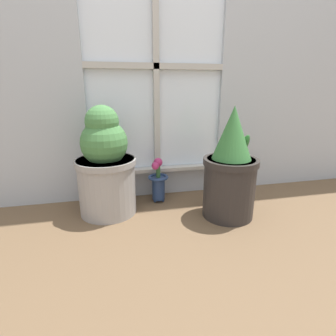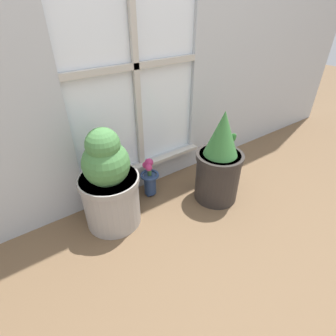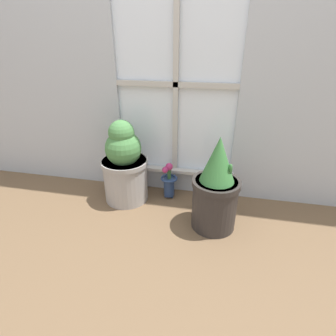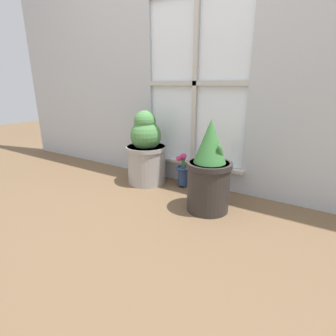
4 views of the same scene
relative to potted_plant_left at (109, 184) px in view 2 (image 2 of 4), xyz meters
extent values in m
plane|color=brown|center=(0.33, -0.31, -0.28)|extent=(10.00, 10.00, 0.00)
cube|color=#B2B7BC|center=(0.33, 0.23, -0.18)|extent=(0.86, 0.05, 0.20)
cube|color=white|center=(0.33, 0.24, 0.55)|extent=(0.86, 0.02, 1.27)
cube|color=#BCB7AD|center=(0.33, 0.21, 0.55)|extent=(0.04, 0.02, 1.27)
cube|color=#BCB7AD|center=(0.33, 0.21, 0.55)|extent=(0.86, 0.02, 0.04)
cube|color=#BCB7AD|center=(0.33, 0.18, -0.10)|extent=(0.92, 0.06, 0.02)
cylinder|color=#9E9993|center=(0.00, 0.00, -0.12)|extent=(0.32, 0.32, 0.33)
cylinder|color=#9E9993|center=(0.00, 0.00, 0.03)|extent=(0.34, 0.34, 0.03)
cylinder|color=#38281E|center=(0.00, 0.00, 0.04)|extent=(0.30, 0.30, 0.01)
sphere|color=#477F42|center=(0.00, 0.00, 0.14)|extent=(0.26, 0.26, 0.26)
sphere|color=#477F42|center=(0.00, 0.00, 0.25)|extent=(0.18, 0.18, 0.18)
ellipsoid|color=#477F42|center=(-0.03, -0.07, 0.12)|extent=(0.12, 0.08, 0.19)
cylinder|color=#2D2826|center=(0.67, -0.19, -0.11)|extent=(0.28, 0.28, 0.34)
cylinder|color=#2D2826|center=(0.67, -0.19, 0.04)|extent=(0.30, 0.30, 0.03)
cylinder|color=#38281E|center=(0.67, -0.19, 0.05)|extent=(0.26, 0.26, 0.01)
cone|color=#387538|center=(0.67, -0.19, 0.20)|extent=(0.21, 0.21, 0.28)
ellipsoid|color=#387538|center=(0.74, -0.19, 0.13)|extent=(0.04, 0.13, 0.15)
sphere|color=navy|center=(0.32, 0.11, -0.27)|extent=(0.02, 0.02, 0.02)
sphere|color=navy|center=(0.29, 0.07, -0.27)|extent=(0.02, 0.02, 0.02)
sphere|color=navy|center=(0.34, 0.07, -0.27)|extent=(0.02, 0.02, 0.02)
cylinder|color=navy|center=(0.32, 0.08, -0.19)|extent=(0.08, 0.08, 0.15)
torus|color=navy|center=(0.32, 0.08, -0.12)|extent=(0.13, 0.13, 0.02)
cylinder|color=#386633|center=(0.32, 0.08, -0.08)|extent=(0.03, 0.03, 0.08)
sphere|color=#B22D66|center=(0.32, 0.08, -0.02)|extent=(0.06, 0.06, 0.06)
sphere|color=#B22D66|center=(0.30, 0.10, -0.04)|extent=(0.04, 0.04, 0.04)
sphere|color=#B22D66|center=(0.29, 0.05, -0.03)|extent=(0.05, 0.05, 0.05)
camera|label=1|loc=(0.03, -1.46, 0.43)|focal=28.00mm
camera|label=2|loc=(-0.41, -1.15, 0.89)|focal=28.00mm
camera|label=3|loc=(0.66, -1.62, 0.85)|focal=28.00mm
camera|label=4|loc=(1.33, -1.71, 0.55)|focal=28.00mm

